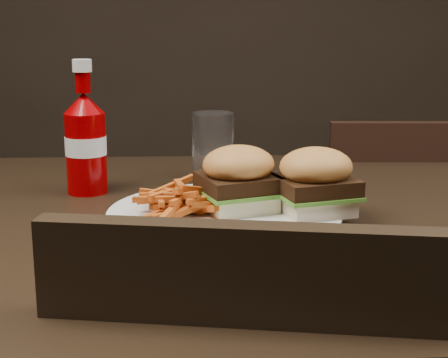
{
  "coord_description": "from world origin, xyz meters",
  "views": [
    {
      "loc": [
        -0.0,
        -0.88,
        1.01
      ],
      "look_at": [
        0.04,
        -0.0,
        0.8
      ],
      "focal_mm": 55.0,
      "sensor_mm": 36.0,
      "label": 1
    }
  ],
  "objects_px": {
    "chair_far": "(393,289)",
    "plate": "(224,214)",
    "dining_table": "(194,230)",
    "ketchup_bottle": "(86,153)",
    "tumbler": "(213,146)"
  },
  "relations": [
    {
      "from": "ketchup_bottle",
      "to": "tumbler",
      "type": "bearing_deg",
      "value": 22.57
    },
    {
      "from": "dining_table",
      "to": "tumbler",
      "type": "height_order",
      "value": "tumbler"
    },
    {
      "from": "plate",
      "to": "tumbler",
      "type": "xyz_separation_m",
      "value": [
        -0.01,
        0.22,
        0.05
      ]
    },
    {
      "from": "plate",
      "to": "tumbler",
      "type": "relative_size",
      "value": 2.9
    },
    {
      "from": "tumbler",
      "to": "ketchup_bottle",
      "type": "bearing_deg",
      "value": -157.43
    },
    {
      "from": "plate",
      "to": "chair_far",
      "type": "bearing_deg",
      "value": 52.5
    },
    {
      "from": "dining_table",
      "to": "tumbler",
      "type": "bearing_deg",
      "value": 81.12
    },
    {
      "from": "plate",
      "to": "ketchup_bottle",
      "type": "height_order",
      "value": "ketchup_bottle"
    },
    {
      "from": "chair_far",
      "to": "ketchup_bottle",
      "type": "relative_size",
      "value": 3.05
    },
    {
      "from": "dining_table",
      "to": "plate",
      "type": "xyz_separation_m",
      "value": [
        0.04,
        -0.01,
        0.03
      ]
    },
    {
      "from": "ketchup_bottle",
      "to": "tumbler",
      "type": "height_order",
      "value": "ketchup_bottle"
    },
    {
      "from": "chair_far",
      "to": "dining_table",
      "type": "bearing_deg",
      "value": 52.3
    },
    {
      "from": "chair_far",
      "to": "plate",
      "type": "bearing_deg",
      "value": 55.75
    },
    {
      "from": "dining_table",
      "to": "chair_far",
      "type": "relative_size",
      "value": 3.28
    },
    {
      "from": "chair_far",
      "to": "plate",
      "type": "distance_m",
      "value": 0.72
    }
  ]
}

